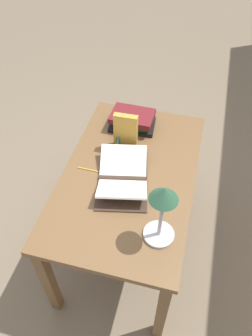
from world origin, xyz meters
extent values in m
plane|color=#70604C|center=(0.00, 0.00, 0.00)|extent=(12.00, 12.00, 0.00)
cube|color=brown|center=(0.00, 0.00, 0.76)|extent=(1.26, 0.77, 0.03)
cube|color=brown|center=(-0.58, -0.33, 0.37)|extent=(0.06, 0.06, 0.74)
cube|color=brown|center=(0.58, -0.33, 0.37)|extent=(0.06, 0.06, 0.74)
cube|color=brown|center=(-0.58, 0.33, 0.37)|extent=(0.06, 0.06, 0.74)
cube|color=brown|center=(0.58, 0.33, 0.37)|extent=(0.06, 0.06, 0.74)
cube|color=#38281E|center=(0.06, -0.03, 0.78)|extent=(0.08, 0.28, 0.02)
cube|color=#38281E|center=(-0.06, -0.05, 0.78)|extent=(0.27, 0.32, 0.01)
cube|color=#38281E|center=(0.18, 0.00, 0.78)|extent=(0.27, 0.32, 0.01)
cube|color=white|center=(-0.05, -0.05, 0.82)|extent=(0.25, 0.31, 0.09)
cube|color=white|center=(0.16, 0.00, 0.82)|extent=(0.25, 0.31, 0.09)
cube|color=black|center=(-0.42, -0.09, 0.79)|extent=(0.22, 0.31, 0.03)
cube|color=#234C2D|center=(-0.42, -0.09, 0.82)|extent=(0.21, 0.25, 0.04)
cube|color=maroon|center=(-0.42, -0.09, 0.86)|extent=(0.20, 0.28, 0.04)
cube|color=#BC8933|center=(-0.21, -0.08, 0.90)|extent=(0.04, 0.15, 0.25)
cylinder|color=#ADADB2|center=(0.37, 0.25, 0.78)|extent=(0.16, 0.16, 0.02)
cylinder|color=#ADADB2|center=(0.37, 0.25, 0.93)|extent=(0.02, 0.02, 0.28)
cone|color=#285138|center=(0.37, 0.25, 1.11)|extent=(0.13, 0.13, 0.07)
cylinder|color=#4C7F5B|center=(-0.22, -0.12, 0.82)|extent=(0.07, 0.07, 0.10)
torus|color=#4C7F5B|center=(-0.18, -0.12, 0.82)|extent=(0.05, 0.01, 0.05)
cylinder|color=gold|center=(0.03, -0.23, 0.78)|extent=(0.01, 0.16, 0.01)
camera|label=1|loc=(1.25, 0.31, 2.22)|focal=35.00mm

